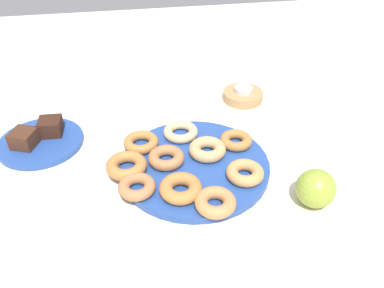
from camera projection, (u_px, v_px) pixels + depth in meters
ground_plane at (194, 168)px, 0.87m from camera, size 2.40×2.40×0.00m
donut_plate at (194, 165)px, 0.87m from camera, size 0.34×0.34×0.02m
donut_0 at (126, 164)px, 0.83m from camera, size 0.12×0.12×0.03m
donut_1 at (207, 149)px, 0.88m from camera, size 0.11×0.11×0.03m
donut_2 at (245, 173)px, 0.81m from camera, size 0.10×0.10×0.03m
donut_3 at (166, 158)px, 0.85m from camera, size 0.11×0.11×0.03m
donut_4 at (181, 132)px, 0.94m from camera, size 0.10×0.10×0.02m
donut_5 at (236, 140)px, 0.91m from camera, size 0.11×0.11×0.02m
donut_6 at (181, 188)px, 0.77m from camera, size 0.10×0.10×0.03m
donut_7 at (215, 202)px, 0.74m from camera, size 0.11×0.11×0.03m
donut_8 at (137, 187)px, 0.78m from camera, size 0.09×0.09×0.02m
donut_9 at (141, 142)px, 0.90m from camera, size 0.12×0.12×0.02m
cake_plate at (41, 142)px, 0.94m from camera, size 0.21×0.21×0.01m
brownie_near at (24, 138)px, 0.91m from camera, size 0.07×0.07×0.04m
brownie_far at (51, 127)px, 0.95m from camera, size 0.06×0.06×0.04m
candle_holder at (243, 96)px, 1.11m from camera, size 0.12×0.12×0.03m
tealight at (243, 89)px, 1.10m from camera, size 0.05×0.05×0.01m
apple at (316, 188)px, 0.76m from camera, size 0.08×0.08×0.08m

